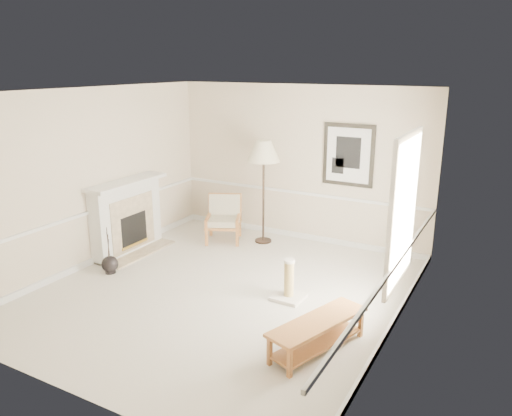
{
  "coord_description": "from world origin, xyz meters",
  "views": [
    {
      "loc": [
        3.7,
        -5.67,
        3.26
      ],
      "look_at": [
        0.2,
        0.7,
        1.14
      ],
      "focal_mm": 35.0,
      "sensor_mm": 36.0,
      "label": 1
    }
  ],
  "objects_px": {
    "scratching_post": "(289,287)",
    "bench": "(318,330)",
    "armchair": "(224,216)",
    "floor_lamp": "(264,154)",
    "floor_vase": "(110,265)"
  },
  "relations": [
    {
      "from": "floor_vase",
      "to": "scratching_post",
      "type": "height_order",
      "value": "floor_vase"
    },
    {
      "from": "armchair",
      "to": "floor_lamp",
      "type": "xyz_separation_m",
      "value": [
        0.72,
        0.23,
        1.22
      ]
    },
    {
      "from": "floor_lamp",
      "to": "scratching_post",
      "type": "bearing_deg",
      "value": -53.33
    },
    {
      "from": "scratching_post",
      "to": "armchair",
      "type": "bearing_deg",
      "value": 141.82
    },
    {
      "from": "armchair",
      "to": "bench",
      "type": "height_order",
      "value": "armchair"
    },
    {
      "from": "scratching_post",
      "to": "floor_lamp",
      "type": "bearing_deg",
      "value": 126.67
    },
    {
      "from": "floor_vase",
      "to": "scratching_post",
      "type": "xyz_separation_m",
      "value": [
        2.91,
        0.55,
        0.05
      ]
    },
    {
      "from": "scratching_post",
      "to": "bench",
      "type": "bearing_deg",
      "value": -50.5
    },
    {
      "from": "armchair",
      "to": "bench",
      "type": "bearing_deg",
      "value": -68.02
    },
    {
      "from": "armchair",
      "to": "floor_lamp",
      "type": "height_order",
      "value": "floor_lamp"
    },
    {
      "from": "bench",
      "to": "scratching_post",
      "type": "xyz_separation_m",
      "value": [
        -0.86,
        1.05,
        -0.07
      ]
    },
    {
      "from": "armchair",
      "to": "bench",
      "type": "xyz_separation_m",
      "value": [
        3.03,
        -2.75,
        -0.2
      ]
    },
    {
      "from": "floor_vase",
      "to": "floor_lamp",
      "type": "xyz_separation_m",
      "value": [
        1.47,
        2.49,
        1.54
      ]
    },
    {
      "from": "armchair",
      "to": "floor_vase",
      "type": "bearing_deg",
      "value": -134.03
    },
    {
      "from": "bench",
      "to": "scratching_post",
      "type": "relative_size",
      "value": 2.36
    }
  ]
}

